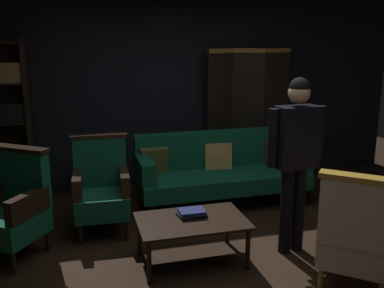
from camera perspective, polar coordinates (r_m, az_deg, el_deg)
The scene contains 12 objects.
ground_plane at distance 4.24m, azimuth 2.97°, elevation -15.14°, with size 10.00×10.00×0.00m, color black.
back_wall at distance 6.11m, azimuth -4.13°, elevation 7.69°, with size 7.20×0.10×2.80m, color black.
folding_screen at distance 6.32m, azimuth 7.35°, elevation 4.02°, with size 1.29×0.23×1.90m.
velvet_couch at distance 5.50m, azimuth 3.73°, elevation -3.09°, with size 2.12×0.78×0.88m.
coffee_table at distance 4.07m, azimuth -0.03°, elevation -10.48°, with size 1.00×0.64×0.42m.
armchair_gilt_accent at distance 3.85m, azimuth 20.77°, elevation -11.03°, with size 0.82×0.81×1.04m.
armchair_wing_left at distance 4.76m, azimuth -11.80°, elevation -5.61°, with size 0.61×0.60×1.04m.
armchair_wing_right at distance 4.48m, azimuth -22.42°, elevation -7.66°, with size 0.81×0.81×1.04m.
standing_figure at distance 4.18m, azimuth 13.45°, elevation -0.78°, with size 0.59×0.25×1.70m.
potted_plant at distance 5.74m, azimuth -11.48°, elevation -2.64°, with size 0.49×0.49×0.78m.
book_black_cloth at distance 4.13m, azimuth -0.02°, elevation -9.28°, with size 0.26×0.18×0.02m, color black.
book_navy_cloth at distance 4.11m, azimuth -0.02°, elevation -8.88°, with size 0.24×0.18×0.04m, color navy.
Camera 1 is at (-1.18, -3.51, 2.05)m, focal length 40.68 mm.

